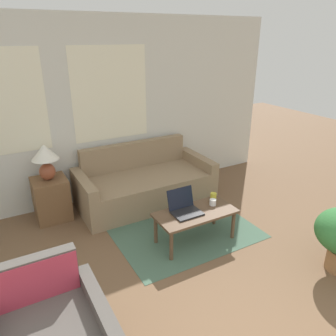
% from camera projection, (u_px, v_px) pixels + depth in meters
% --- Properties ---
extents(wall_back, '(6.71, 0.06, 2.60)m').
position_uv_depth(wall_back, '(67.00, 116.00, 4.44)').
color(wall_back, silver).
rests_on(wall_back, ground_plane).
extents(rug, '(1.74, 2.01, 0.01)m').
position_uv_depth(rug, '(171.00, 218.00, 4.47)').
color(rug, '#476651').
rests_on(rug, ground_plane).
extents(couch, '(1.95, 0.91, 0.83)m').
position_uv_depth(couch, '(144.00, 184.00, 4.86)').
color(couch, '#937A5B').
rests_on(couch, ground_plane).
extents(side_table, '(0.44, 0.44, 0.57)m').
position_uv_depth(side_table, '(52.00, 199.00, 4.38)').
color(side_table, brown).
rests_on(side_table, ground_plane).
extents(table_lamp, '(0.34, 0.34, 0.48)m').
position_uv_depth(table_lamp, '(45.00, 158.00, 4.16)').
color(table_lamp, brown).
rests_on(table_lamp, side_table).
extents(coffee_table, '(0.97, 0.47, 0.39)m').
position_uv_depth(coffee_table, '(195.00, 215.00, 3.87)').
color(coffee_table, brown).
rests_on(coffee_table, ground_plane).
extents(laptop, '(0.34, 0.32, 0.26)m').
position_uv_depth(laptop, '(185.00, 208.00, 3.83)').
color(laptop, black).
rests_on(laptop, coffee_table).
extents(cup_navy, '(0.08, 0.08, 0.08)m').
position_uv_depth(cup_navy, '(213.00, 202.00, 3.99)').
color(cup_navy, white).
rests_on(cup_navy, coffee_table).
extents(cup_yellow, '(0.08, 0.08, 0.11)m').
position_uv_depth(cup_yellow, '(213.00, 197.00, 4.08)').
color(cup_yellow, gold).
rests_on(cup_yellow, coffee_table).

